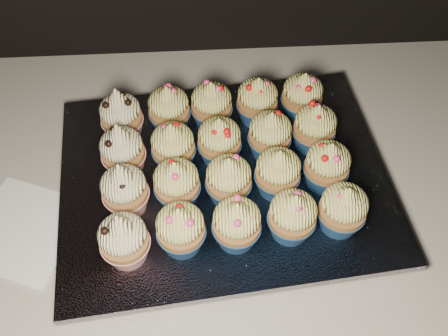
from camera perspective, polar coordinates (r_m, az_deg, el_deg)
The scene contains 25 objects.
cabinet at distance 1.19m, azimuth 7.88°, elevation -14.22°, with size 2.40×0.60×0.86m, color black.
worktop at distance 0.80m, azimuth 11.42°, elevation -1.48°, with size 2.44×0.64×0.04m, color beige.
napkin at distance 0.76m, azimuth -21.97°, elevation -6.59°, with size 0.14×0.14×0.00m, color white.
baking_tray at distance 0.74m, azimuth -0.00°, elevation -1.82°, with size 0.43×0.33×0.02m, color black.
foil_lining at distance 0.73m, azimuth -0.00°, elevation -1.05°, with size 0.47×0.36×0.01m, color silver.
cupcake_0 at distance 0.63m, azimuth -11.39°, elevation -7.96°, with size 0.06×0.06×0.10m.
cupcake_1 at distance 0.63m, azimuth -4.97°, elevation -6.95°, with size 0.06×0.06×0.08m.
cupcake_2 at distance 0.63m, azimuth 1.46°, elevation -6.38°, with size 0.06×0.06×0.08m.
cupcake_3 at distance 0.64m, azimuth 7.82°, elevation -5.45°, with size 0.06×0.06×0.08m.
cupcake_4 at distance 0.66m, azimuth 13.42°, elevation -4.58°, with size 0.06×0.06×0.08m.
cupcake_5 at distance 0.67m, azimuth -11.30°, elevation -2.41°, with size 0.06×0.06×0.10m.
cupcake_6 at distance 0.67m, azimuth -5.41°, elevation -1.79°, with size 0.06×0.06×0.08m.
cupcake_7 at distance 0.67m, azimuth 0.54°, elevation -1.36°, with size 0.06×0.06×0.08m.
cupcake_8 at distance 0.68m, azimuth 6.16°, elevation -0.51°, with size 0.06×0.06×0.08m.
cupcake_9 at distance 0.70m, azimuth 11.69°, elevation 0.29°, with size 0.06×0.06×0.08m.
cupcake_10 at distance 0.71m, azimuth -11.53°, elevation 1.99°, with size 0.06×0.06×0.10m.
cupcake_11 at distance 0.71m, azimuth -5.83°, elevation 2.46°, with size 0.06×0.06×0.08m.
cupcake_12 at distance 0.71m, azimuth -0.53°, elevation 3.11°, with size 0.06×0.06×0.08m.
cupcake_13 at distance 0.72m, azimuth 5.26°, elevation 3.79°, with size 0.06×0.06×0.08m.
cupcake_14 at distance 0.74m, azimuth 10.31°, elevation 4.56°, with size 0.06×0.06×0.08m.
cupcake_15 at distance 0.76m, azimuth -11.68°, elevation 5.91°, with size 0.06×0.06×0.10m.
cupcake_16 at distance 0.76m, azimuth -6.29°, elevation 6.67°, with size 0.06×0.06×0.08m.
cupcake_17 at distance 0.76m, azimuth -1.43°, elevation 7.21°, with size 0.06×0.06×0.08m.
cupcake_18 at distance 0.77m, azimuth 3.82°, elevation 7.68°, with size 0.06×0.06×0.08m.
cupcake_19 at distance 0.78m, azimuth 8.91°, elevation 8.12°, with size 0.06×0.06×0.08m.
Camera 1 is at (-0.18, 1.26, 1.52)m, focal length 40.00 mm.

